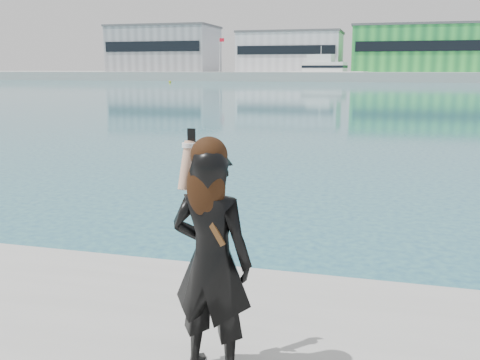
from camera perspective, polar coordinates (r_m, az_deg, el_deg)
name	(u,v)px	position (r m, az deg, el deg)	size (l,w,h in m)	color
far_quay	(383,76)	(133.94, 15.02, 10.66)	(320.00, 40.00, 2.00)	#9E9E99
warehouse_grey_left	(164,49)	(143.27, -8.06, 13.69)	(26.52, 16.36, 11.50)	gray
warehouse_white	(291,52)	(133.90, 5.44, 13.47)	(24.48, 15.35, 9.50)	silver
warehouse_green	(421,48)	(132.18, 18.72, 13.15)	(30.60, 16.36, 10.50)	green
flagpole_left	(220,52)	(130.81, -2.17, 13.45)	(1.28, 0.16, 8.00)	silver
motor_yacht	(326,72)	(119.61, 9.20, 11.35)	(16.77, 7.56, 7.56)	white
buoy_far	(170,83)	(108.81, -7.49, 10.25)	(0.50, 0.50, 0.50)	yellow
woman	(211,255)	(3.44, -3.10, -7.97)	(0.58, 0.43, 1.58)	black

